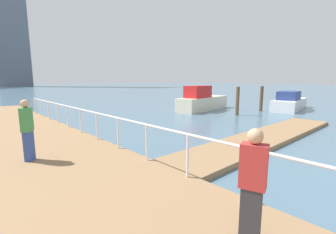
{
  "coord_description": "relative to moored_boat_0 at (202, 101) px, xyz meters",
  "views": [
    {
      "loc": [
        -7.03,
        5.08,
        2.71
      ],
      "look_at": [
        -0.63,
        12.09,
        1.18
      ],
      "focal_mm": 24.64,
      "sensor_mm": 36.0,
      "label": 1
    }
  ],
  "objects": [
    {
      "name": "pedestrian_2",
      "position": [
        -13.43,
        -11.88,
        0.42
      ],
      "size": [
        0.32,
        0.41,
        1.66
      ],
      "color": "#333338",
      "rests_on": "boardwalk"
    },
    {
      "name": "moored_boat_0",
      "position": [
        0.0,
        0.0,
        0.0
      ],
      "size": [
        6.59,
        2.62,
        2.21
      ],
      "color": "beige",
      "rests_on": "ground_plane"
    },
    {
      "name": "moored_boat_1",
      "position": [
        6.28,
        -5.23,
        -0.18
      ],
      "size": [
        6.81,
        2.99,
        1.71
      ],
      "color": "white",
      "rests_on": "ground_plane"
    },
    {
      "name": "dock_piling_2",
      "position": [
        3.24,
        -3.98,
        0.26
      ],
      "size": [
        0.28,
        0.28,
        2.19
      ],
      "primitive_type": "cylinder",
      "color": "brown",
      "rests_on": "ground_plane"
    },
    {
      "name": "boardwalk_railing",
      "position": [
        -12.48,
        -9.77,
        0.4
      ],
      "size": [
        0.06,
        28.89,
        1.08
      ],
      "color": "white",
      "rests_on": "boardwalk"
    },
    {
      "name": "floating_dock",
      "position": [
        -6.31,
        -8.72,
        -0.74
      ],
      "size": [
        13.05,
        2.0,
        0.18
      ],
      "primitive_type": "cube",
      "color": "#93704C",
      "rests_on": "ground_plane"
    },
    {
      "name": "dock_piling_1",
      "position": [
        -0.41,
        -3.83,
        0.27
      ],
      "size": [
        0.27,
        0.27,
        2.21
      ],
      "primitive_type": "cylinder",
      "color": "brown",
      "rests_on": "ground_plane"
    },
    {
      "name": "pedestrian_0",
      "position": [
        -15.0,
        -5.9,
        0.49
      ],
      "size": [
        0.39,
        0.42,
        1.77
      ],
      "color": "#334C99",
      "rests_on": "boardwalk"
    },
    {
      "name": "ground_plane",
      "position": [
        -9.33,
        1.59,
        -0.83
      ],
      "size": [
        300.0,
        300.0,
        0.0
      ],
      "primitive_type": "plane",
      "color": "slate"
    }
  ]
}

